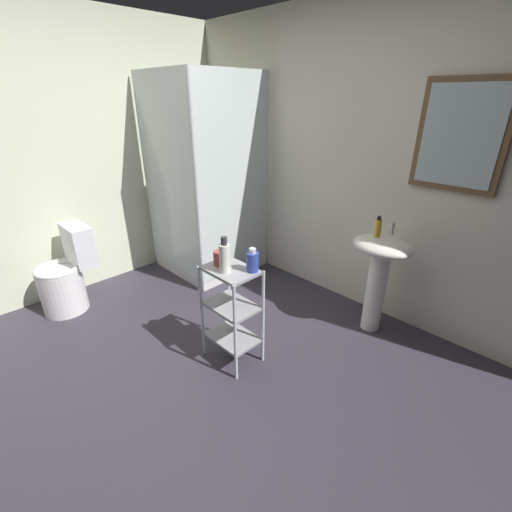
{
  "coord_description": "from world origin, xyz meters",
  "views": [
    {
      "loc": [
        1.65,
        -0.87,
        1.78
      ],
      "look_at": [
        0.18,
        0.59,
        0.83
      ],
      "focal_mm": 24.39,
      "sensor_mm": 36.0,
      "label": 1
    }
  ],
  "objects_px": {
    "storage_cart": "(232,307)",
    "hand_soap_bottle": "(378,228)",
    "toilet": "(66,277)",
    "shampoo_bottle_blue": "(252,261)",
    "shower_stall": "(208,231)",
    "pedestal_sink": "(380,266)",
    "rinse_cup": "(219,258)",
    "lotion_bottle_white": "(225,257)"
  },
  "relations": [
    {
      "from": "storage_cart",
      "to": "hand_soap_bottle",
      "type": "xyz_separation_m",
      "value": [
        0.48,
        1.06,
        0.44
      ]
    },
    {
      "from": "toilet",
      "to": "hand_soap_bottle",
      "type": "relative_size",
      "value": 4.75
    },
    {
      "from": "shampoo_bottle_blue",
      "to": "toilet",
      "type": "bearing_deg",
      "value": -157.78
    },
    {
      "from": "shower_stall",
      "to": "storage_cart",
      "type": "bearing_deg",
      "value": -31.2
    },
    {
      "from": "pedestal_sink",
      "to": "storage_cart",
      "type": "xyz_separation_m",
      "value": [
        -0.54,
        -1.06,
        -0.14
      ]
    },
    {
      "from": "storage_cart",
      "to": "rinse_cup",
      "type": "bearing_deg",
      "value": -172.68
    },
    {
      "from": "lotion_bottle_white",
      "to": "shower_stall",
      "type": "bearing_deg",
      "value": 147.28
    },
    {
      "from": "lotion_bottle_white",
      "to": "shampoo_bottle_blue",
      "type": "relative_size",
      "value": 1.51
    },
    {
      "from": "shower_stall",
      "to": "pedestal_sink",
      "type": "distance_m",
      "value": 1.84
    },
    {
      "from": "toilet",
      "to": "rinse_cup",
      "type": "xyz_separation_m",
      "value": [
        1.45,
        0.59,
        0.48
      ]
    },
    {
      "from": "hand_soap_bottle",
      "to": "pedestal_sink",
      "type": "bearing_deg",
      "value": 4.71
    },
    {
      "from": "shower_stall",
      "to": "shampoo_bottle_blue",
      "type": "distance_m",
      "value": 1.6
    },
    {
      "from": "shower_stall",
      "to": "rinse_cup",
      "type": "xyz_separation_m",
      "value": [
        1.18,
        -0.79,
        0.33
      ]
    },
    {
      "from": "pedestal_sink",
      "to": "hand_soap_bottle",
      "type": "bearing_deg",
      "value": -175.29
    },
    {
      "from": "lotion_bottle_white",
      "to": "rinse_cup",
      "type": "xyz_separation_m",
      "value": [
        -0.11,
        0.04,
        -0.06
      ]
    },
    {
      "from": "hand_soap_bottle",
      "to": "shampoo_bottle_blue",
      "type": "bearing_deg",
      "value": -109.68
    },
    {
      "from": "pedestal_sink",
      "to": "lotion_bottle_white",
      "type": "relative_size",
      "value": 3.3
    },
    {
      "from": "pedestal_sink",
      "to": "lotion_bottle_white",
      "type": "height_order",
      "value": "lotion_bottle_white"
    },
    {
      "from": "shampoo_bottle_blue",
      "to": "rinse_cup",
      "type": "distance_m",
      "value": 0.24
    },
    {
      "from": "shower_stall",
      "to": "lotion_bottle_white",
      "type": "height_order",
      "value": "shower_stall"
    },
    {
      "from": "shower_stall",
      "to": "hand_soap_bottle",
      "type": "distance_m",
      "value": 1.82
    },
    {
      "from": "storage_cart",
      "to": "lotion_bottle_white",
      "type": "height_order",
      "value": "lotion_bottle_white"
    },
    {
      "from": "toilet",
      "to": "pedestal_sink",
      "type": "bearing_deg",
      "value": 38.61
    },
    {
      "from": "shower_stall",
      "to": "pedestal_sink",
      "type": "height_order",
      "value": "shower_stall"
    },
    {
      "from": "lotion_bottle_white",
      "to": "shampoo_bottle_blue",
      "type": "height_order",
      "value": "lotion_bottle_white"
    },
    {
      "from": "rinse_cup",
      "to": "toilet",
      "type": "bearing_deg",
      "value": -157.87
    },
    {
      "from": "shampoo_bottle_blue",
      "to": "pedestal_sink",
      "type": "bearing_deg",
      "value": 67.36
    },
    {
      "from": "shower_stall",
      "to": "toilet",
      "type": "bearing_deg",
      "value": -101.29
    },
    {
      "from": "storage_cart",
      "to": "shampoo_bottle_blue",
      "type": "height_order",
      "value": "shampoo_bottle_blue"
    },
    {
      "from": "pedestal_sink",
      "to": "rinse_cup",
      "type": "relative_size",
      "value": 8.02
    },
    {
      "from": "toilet",
      "to": "shampoo_bottle_blue",
      "type": "xyz_separation_m",
      "value": [
        1.68,
        0.69,
        0.5
      ]
    },
    {
      "from": "hand_soap_bottle",
      "to": "toilet",
      "type": "bearing_deg",
      "value": -140.65
    },
    {
      "from": "hand_soap_bottle",
      "to": "rinse_cup",
      "type": "bearing_deg",
      "value": -118.14
    },
    {
      "from": "pedestal_sink",
      "to": "rinse_cup",
      "type": "xyz_separation_m",
      "value": [
        -0.63,
        -1.08,
        0.21
      ]
    },
    {
      "from": "storage_cart",
      "to": "rinse_cup",
      "type": "xyz_separation_m",
      "value": [
        -0.1,
        -0.01,
        0.35
      ]
    },
    {
      "from": "shampoo_bottle_blue",
      "to": "rinse_cup",
      "type": "height_order",
      "value": "shampoo_bottle_blue"
    },
    {
      "from": "rinse_cup",
      "to": "hand_soap_bottle",
      "type": "bearing_deg",
      "value": 61.86
    },
    {
      "from": "shower_stall",
      "to": "lotion_bottle_white",
      "type": "distance_m",
      "value": 1.58
    },
    {
      "from": "toilet",
      "to": "lotion_bottle_white",
      "type": "height_order",
      "value": "lotion_bottle_white"
    },
    {
      "from": "toilet",
      "to": "shampoo_bottle_blue",
      "type": "distance_m",
      "value": 1.88
    },
    {
      "from": "rinse_cup",
      "to": "shower_stall",
      "type": "bearing_deg",
      "value": 146.33
    },
    {
      "from": "shower_stall",
      "to": "hand_soap_bottle",
      "type": "xyz_separation_m",
      "value": [
        1.75,
        0.29,
        0.42
      ]
    }
  ]
}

